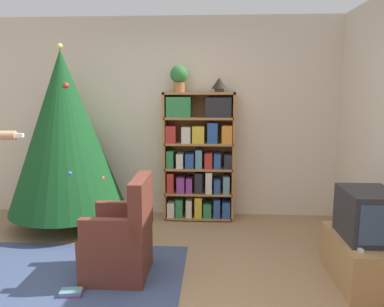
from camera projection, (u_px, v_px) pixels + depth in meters
The scene contains 12 objects.
wall_back at pixel (164, 118), 4.99m from camera, with size 8.00×0.10×2.60m.
area_rug at pixel (52, 282), 3.30m from camera, with size 2.30×1.62×0.01m.
bookshelf at pixel (199, 158), 4.80m from camera, with size 0.90×0.32×1.64m.
tv_stand at pixel (364, 260), 3.29m from camera, with size 0.51×0.84×0.40m.
television at pixel (368, 215), 3.21m from camera, with size 0.42×0.54×0.43m.
game_remote at pixel (359, 248), 3.01m from camera, with size 0.04×0.12×0.02m.
christmas_tree at pixel (65, 132), 4.48m from camera, with size 1.39×1.39×2.20m.
armchair at pixel (122, 241), 3.38m from camera, with size 0.57×0.56×0.92m.
potted_plant at pixel (179, 77), 4.66m from camera, with size 0.22×0.22×0.33m.
table_lamp at pixel (219, 84), 4.64m from camera, with size 0.20×0.20×0.18m.
book_pile_near_tree at pixel (92, 233), 4.32m from camera, with size 0.23×0.16×0.09m.
book_pile_by_chair at pixel (72, 292), 3.09m from camera, with size 0.19×0.15×0.05m.
Camera 1 is at (0.67, -2.62, 1.68)m, focal length 35.00 mm.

